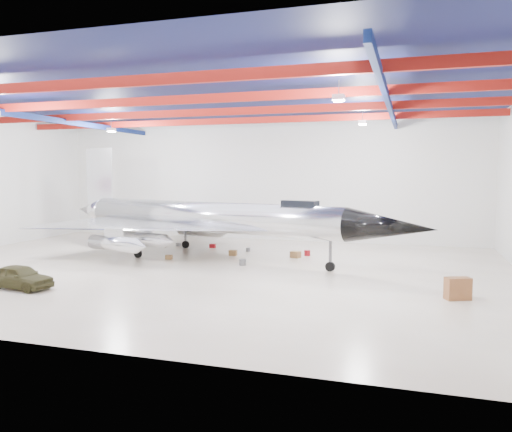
% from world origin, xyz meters
% --- Properties ---
extents(floor, '(40.00, 40.00, 0.00)m').
position_xyz_m(floor, '(0.00, 0.00, 0.00)').
color(floor, '#BFAE98').
rests_on(floor, ground).
extents(wall_back, '(40.00, 0.00, 40.00)m').
position_xyz_m(wall_back, '(0.00, 15.00, 5.50)').
color(wall_back, silver).
rests_on(wall_back, floor).
extents(ceiling, '(40.00, 40.00, 0.00)m').
position_xyz_m(ceiling, '(0.00, 0.00, 11.00)').
color(ceiling, '#0A0F38').
rests_on(ceiling, wall_back).
extents(ceiling_structure, '(39.50, 29.50, 1.08)m').
position_xyz_m(ceiling_structure, '(0.00, 0.00, 10.32)').
color(ceiling_structure, maroon).
rests_on(ceiling_structure, ceiling).
extents(jet_aircraft, '(29.84, 21.11, 8.27)m').
position_xyz_m(jet_aircraft, '(-0.91, 4.05, 2.71)').
color(jet_aircraft, silver).
rests_on(jet_aircraft, floor).
extents(jeep, '(3.94, 1.92, 1.30)m').
position_xyz_m(jeep, '(-6.65, -8.05, 0.65)').
color(jeep, '#3A371D').
rests_on(jeep, floor).
extents(desk, '(1.34, 1.04, 1.10)m').
position_xyz_m(desk, '(15.64, -3.60, 0.55)').
color(desk, brown).
rests_on(desk, floor).
extents(crate_ply, '(0.46, 0.38, 0.31)m').
position_xyz_m(crate_ply, '(-3.23, 2.56, 0.16)').
color(crate_ply, olive).
rests_on(crate_ply, floor).
extents(toolbox_red, '(0.49, 0.40, 0.33)m').
position_xyz_m(toolbox_red, '(-2.29, 8.58, 0.17)').
color(toolbox_red, maroon).
rests_on(toolbox_red, floor).
extents(engine_drum, '(0.61, 0.61, 0.42)m').
position_xyz_m(engine_drum, '(2.61, 1.90, 0.21)').
color(engine_drum, '#59595B').
rests_on(engine_drum, floor).
extents(parts_bin, '(0.82, 0.74, 0.47)m').
position_xyz_m(parts_bin, '(5.36, 5.87, 0.24)').
color(parts_bin, olive).
rests_on(parts_bin, floor).
extents(crate_small, '(0.44, 0.40, 0.26)m').
position_xyz_m(crate_small, '(-5.48, 8.72, 0.13)').
color(crate_small, '#59595B').
rests_on(crate_small, floor).
extents(tool_chest, '(0.57, 0.57, 0.42)m').
position_xyz_m(tool_chest, '(6.01, 7.00, 0.21)').
color(tool_chest, maroon).
rests_on(tool_chest, floor).
extents(oil_barrel, '(0.59, 0.49, 0.40)m').
position_xyz_m(oil_barrel, '(0.64, 5.45, 0.20)').
color(oil_barrel, olive).
rests_on(oil_barrel, floor).
extents(spares_box, '(0.38, 0.38, 0.31)m').
position_xyz_m(spares_box, '(1.14, 7.57, 0.15)').
color(spares_box, '#59595B').
rests_on(spares_box, floor).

